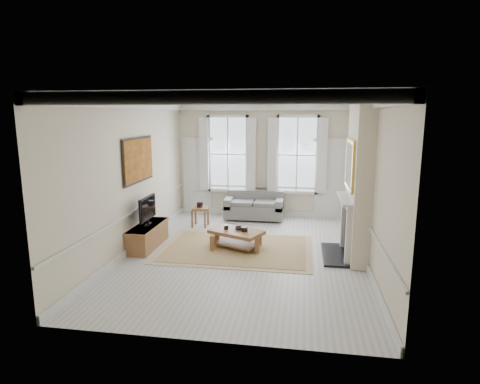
% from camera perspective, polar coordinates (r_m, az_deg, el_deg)
% --- Properties ---
extents(floor, '(7.20, 7.20, 0.00)m').
position_cam_1_polar(floor, '(9.15, 0.70, -8.78)').
color(floor, '#B7B5AD').
rests_on(floor, ground).
extents(ceiling, '(7.20, 7.20, 0.00)m').
position_cam_1_polar(ceiling, '(8.62, 0.76, 13.02)').
color(ceiling, white).
rests_on(ceiling, back_wall).
extents(back_wall, '(5.20, 0.00, 5.20)m').
position_cam_1_polar(back_wall, '(12.26, 3.18, 4.44)').
color(back_wall, beige).
rests_on(back_wall, floor).
extents(left_wall, '(0.00, 7.20, 7.20)m').
position_cam_1_polar(left_wall, '(9.45, -15.08, 2.13)').
color(left_wall, beige).
rests_on(left_wall, floor).
extents(right_wall, '(0.00, 7.20, 7.20)m').
position_cam_1_polar(right_wall, '(8.74, 17.85, 1.28)').
color(right_wall, beige).
rests_on(right_wall, floor).
extents(window_left, '(1.26, 0.20, 2.20)m').
position_cam_1_polar(window_left, '(12.35, -1.71, 5.43)').
color(window_left, '#B2BCC6').
rests_on(window_left, back_wall).
extents(window_right, '(1.26, 0.20, 2.20)m').
position_cam_1_polar(window_right, '(12.13, 8.12, 5.23)').
color(window_right, '#B2BCC6').
rests_on(window_right, back_wall).
extents(door_left, '(0.90, 0.08, 2.30)m').
position_cam_1_polar(door_left, '(12.67, -6.14, 2.10)').
color(door_left, silver).
rests_on(door_left, floor).
extents(door_right, '(0.90, 0.08, 2.30)m').
position_cam_1_polar(door_right, '(12.26, 12.70, 1.59)').
color(door_right, silver).
rests_on(door_right, floor).
extents(painting, '(0.05, 1.66, 1.06)m').
position_cam_1_polar(painting, '(9.66, -14.24, 4.45)').
color(painting, '#B9771F').
rests_on(painting, left_wall).
extents(chimney_breast, '(0.35, 1.70, 3.38)m').
position_cam_1_polar(chimney_breast, '(8.91, 16.55, 1.53)').
color(chimney_breast, beige).
rests_on(chimney_breast, floor).
extents(hearth, '(0.55, 1.50, 0.05)m').
position_cam_1_polar(hearth, '(9.28, 13.35, -8.64)').
color(hearth, black).
rests_on(hearth, floor).
extents(fireplace, '(0.21, 1.45, 1.33)m').
position_cam_1_polar(fireplace, '(9.09, 14.80, -4.45)').
color(fireplace, silver).
rests_on(fireplace, floor).
extents(mirror, '(0.06, 1.26, 1.06)m').
position_cam_1_polar(mirror, '(8.84, 15.29, 3.81)').
color(mirror, gold).
rests_on(mirror, chimney_breast).
extents(sofa, '(1.71, 0.83, 0.83)m').
position_cam_1_polar(sofa, '(12.03, 2.05, -2.21)').
color(sofa, '#5B5B59').
rests_on(sofa, floor).
extents(side_table, '(0.53, 0.53, 0.54)m').
position_cam_1_polar(side_table, '(11.27, -5.70, -2.71)').
color(side_table, brown).
rests_on(side_table, floor).
extents(rug, '(3.50, 2.60, 0.02)m').
position_cam_1_polar(rug, '(9.47, -0.51, -8.01)').
color(rug, '#A58B55').
rests_on(rug, floor).
extents(coffee_table, '(1.37, 1.12, 0.45)m').
position_cam_1_polar(coffee_table, '(9.36, -0.52, -5.96)').
color(coffee_table, brown).
rests_on(coffee_table, rug).
extents(ceramic_pot_a, '(0.10, 0.10, 0.10)m').
position_cam_1_polar(ceramic_pot_a, '(9.41, -1.97, -5.02)').
color(ceramic_pot_a, black).
rests_on(ceramic_pot_a, coffee_table).
extents(ceramic_pot_b, '(0.15, 0.15, 0.11)m').
position_cam_1_polar(ceramic_pot_b, '(9.25, 0.66, -5.31)').
color(ceramic_pot_b, black).
rests_on(ceramic_pot_b, coffee_table).
extents(bowl, '(0.24, 0.24, 0.06)m').
position_cam_1_polar(bowl, '(9.42, -0.11, -5.16)').
color(bowl, black).
rests_on(bowl, coffee_table).
extents(tv_stand, '(0.49, 1.51, 0.54)m').
position_cam_1_polar(tv_stand, '(9.77, -12.97, -6.10)').
color(tv_stand, brown).
rests_on(tv_stand, floor).
extents(tv, '(0.08, 0.90, 0.68)m').
position_cam_1_polar(tv, '(9.59, -13.02, -2.31)').
color(tv, black).
rests_on(tv, tv_stand).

